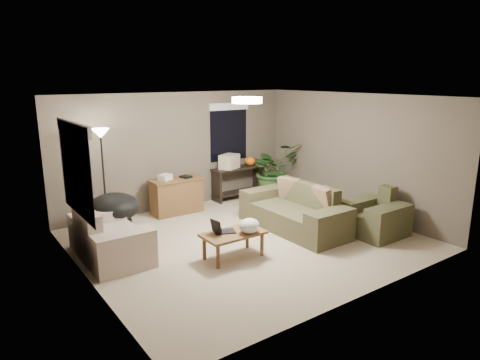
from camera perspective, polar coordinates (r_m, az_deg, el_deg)
room_shell at (r=7.30m, az=0.91°, el=1.22°), size 5.50×5.50×5.50m
main_sofa at (r=8.16m, az=7.34°, el=-4.49°), size 0.95×2.20×0.85m
throw_pillows at (r=8.23m, az=8.73°, el=-1.80°), size 0.37×1.39×0.47m
loveseat at (r=7.16m, az=-17.14°, el=-7.62°), size 0.90×1.60×0.85m
armchair at (r=8.23m, az=17.44°, el=-4.86°), size 0.95×1.00×0.85m
coffee_table at (r=6.82m, az=-0.88°, el=-7.50°), size 1.00×0.55×0.42m
laptop at (r=6.77m, az=-2.54°, el=-6.59°), size 0.40×0.34×0.24m
plastic_bag at (r=6.76m, az=1.25°, el=-6.11°), size 0.43×0.41×0.23m
desk at (r=9.09m, az=-8.43°, el=-2.08°), size 1.10×0.50×0.75m
desk_papers at (r=8.91m, az=-9.39°, el=0.38°), size 0.72×0.33×0.12m
console_table at (r=10.08m, az=-0.25°, el=-0.02°), size 1.30×0.40×0.75m
pumpkin at (r=10.19m, az=1.36°, el=2.53°), size 0.28×0.28×0.21m
cardboard_box at (r=9.84m, az=-1.45°, el=2.48°), size 0.53×0.48×0.33m
papasan_chair at (r=7.99m, az=-16.44°, el=-4.08°), size 1.09×1.09×0.80m
floor_lamp at (r=8.17m, az=-18.00°, el=4.38°), size 0.32×0.32×1.91m
ceiling_fixture at (r=7.14m, az=0.95°, el=10.59°), size 0.50×0.50×0.10m
houseplant at (r=10.27m, az=4.48°, el=0.61°), size 1.17×1.30×1.02m
cat_scratching_post at (r=9.51m, az=10.99°, el=-2.49°), size 0.32×0.32×0.50m
window_left at (r=6.31m, az=-21.23°, el=3.26°), size 0.05×1.56×1.33m
window_back at (r=9.95m, az=-1.51°, el=7.69°), size 1.06×0.05×1.33m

